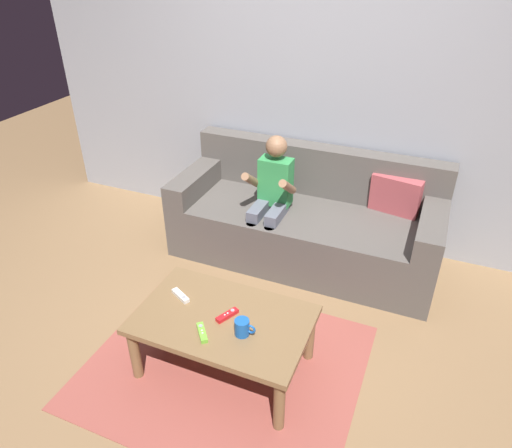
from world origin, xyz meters
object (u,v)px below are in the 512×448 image
person_seated_on_couch (271,195)px  game_remote_white_center (181,296)px  couch (307,222)px  coffee_table (223,325)px  game_remote_lime_far_corner (202,333)px  coffee_mug (242,327)px  game_remote_red_near_edge (227,315)px

person_seated_on_couch → game_remote_white_center: size_ratio=7.10×
couch → person_seated_on_couch: size_ratio=2.00×
coffee_table → couch: bearing=86.3°
coffee_table → game_remote_lime_far_corner: (-0.04, -0.16, 0.07)m
coffee_mug → couch: bearing=92.9°
couch → game_remote_red_near_edge: bearing=-92.8°
game_remote_red_near_edge → person_seated_on_couch: bearing=98.8°
coffee_table → game_remote_white_center: size_ratio=6.90×
couch → person_seated_on_couch: 0.40m
coffee_table → person_seated_on_couch: bearing=97.6°
person_seated_on_couch → game_remote_white_center: person_seated_on_couch is taller
couch → person_seated_on_couch: bearing=-142.4°
game_remote_red_near_edge → coffee_mug: coffee_mug is taller
game_remote_red_near_edge → game_remote_white_center: bearing=172.2°
game_remote_white_center → coffee_mug: size_ratio=1.19×
couch → coffee_table: size_ratio=2.06×
game_remote_lime_far_corner → couch: bearing=85.0°
person_seated_on_couch → game_remote_white_center: 1.09m
coffee_mug → game_remote_red_near_edge: bearing=146.4°
game_remote_red_near_edge → coffee_mug: 0.16m
person_seated_on_couch → coffee_table: bearing=-82.4°
couch → coffee_table: (-0.08, -1.31, 0.04)m
person_seated_on_couch → game_remote_lime_far_corner: person_seated_on_couch is taller
game_remote_lime_far_corner → coffee_mug: coffee_mug is taller
game_remote_red_near_edge → game_remote_white_center: (-0.33, 0.04, 0.00)m
coffee_table → game_remote_white_center: game_remote_white_center is taller
couch → game_remote_white_center: couch is taller
couch → game_remote_white_center: (-0.39, -1.25, 0.10)m
game_remote_white_center → game_remote_lime_far_corner: (0.26, -0.22, 0.00)m
person_seated_on_couch → game_remote_red_near_edge: 1.14m
person_seated_on_couch → coffee_mug: person_seated_on_couch is taller
person_seated_on_couch → couch: bearing=37.6°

